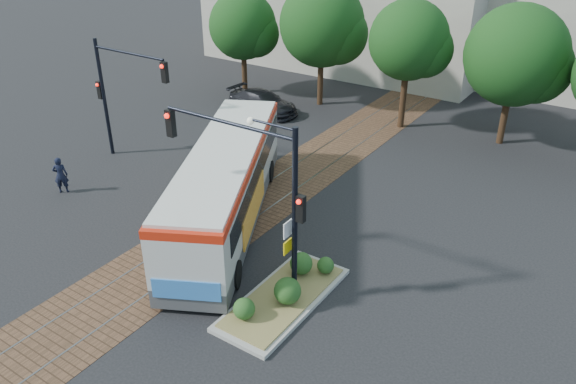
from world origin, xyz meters
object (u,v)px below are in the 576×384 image
Objects in this scene: city_bus at (226,181)px; signal_pole_main at (262,181)px; parked_car at (263,102)px; traffic_island at (286,291)px; signal_pole_left at (117,86)px; officer at (61,175)px.

signal_pole_main reaches higher than city_bus.
signal_pole_main reaches higher than parked_car.
traffic_island is (4.91, -2.97, -1.48)m from city_bus.
parked_car is at bearing 92.44° from city_bus.
signal_pole_left is at bearing 158.55° from signal_pole_main.
city_bus is at bearing -13.07° from signal_pole_left.
parked_car is at bearing 128.54° from traffic_island.
officer is (-12.75, 0.71, 0.53)m from traffic_island.
officer is (0.43, -4.19, -3.00)m from signal_pole_left.
officer is 0.36× the size of parked_car.
parked_car is (-6.50, 11.36, -1.13)m from city_bus.
city_bus is at bearing 148.82° from traffic_island.
signal_pole_main is 1.00× the size of signal_pole_left.
officer is (-11.80, 0.62, -3.29)m from signal_pole_main.
traffic_island is at bearing -20.36° from signal_pole_left.
signal_pole_left is (-12.23, 4.80, -0.29)m from signal_pole_main.
signal_pole_left is (-13.19, 4.89, 3.54)m from traffic_island.
signal_pole_main is (3.96, -2.88, 2.34)m from city_bus.
signal_pole_left is at bearing 159.64° from traffic_island.
city_bus is 5.93m from traffic_island.
city_bus is 1.99× the size of signal_pole_main.
city_bus is 5.43m from signal_pole_main.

